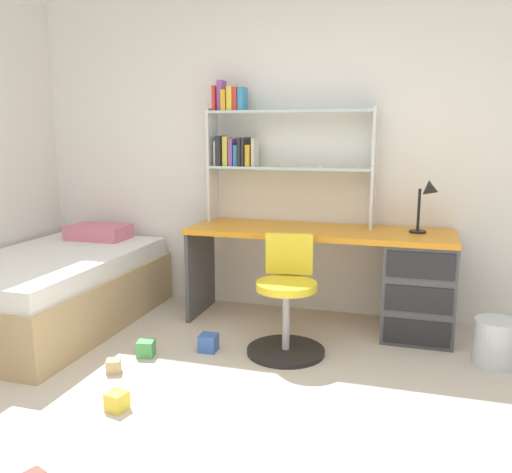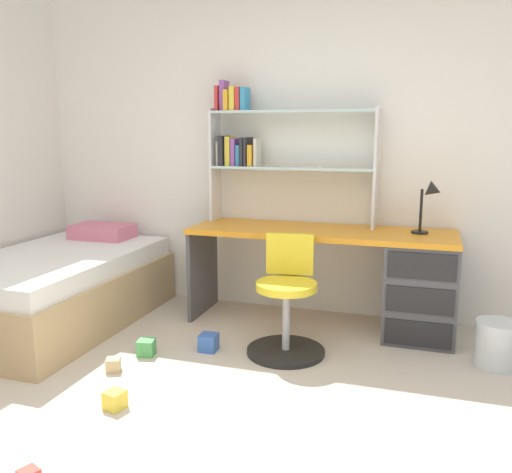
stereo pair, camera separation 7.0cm
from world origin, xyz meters
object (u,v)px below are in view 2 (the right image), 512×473
object	(u,v)px
toy_block_yellow_0	(115,400)
toy_block_green_1	(146,347)
desk	(391,277)
waste_bin	(497,344)
desk_lamp	(431,199)
toy_block_natural_2	(113,365)
bookshelf_hutch	(267,142)
bed_platform	(57,288)
swivel_chair	(287,308)
toy_block_blue_4	(209,342)

from	to	relation	value
toy_block_yellow_0	toy_block_green_1	bearing A→B (deg)	105.61
desk	toy_block_green_1	world-z (taller)	desk
toy_block_green_1	waste_bin	bearing A→B (deg)	13.40
desk_lamp	toy_block_yellow_0	size ratio (longest dim) A/B	3.90
desk	toy_block_green_1	xyz separation A→B (m)	(-1.49, -0.92, -0.37)
toy_block_natural_2	bookshelf_hutch	bearing A→B (deg)	67.93
bookshelf_hutch	bed_platform	bearing A→B (deg)	-151.90
bookshelf_hutch	desk_lamp	size ratio (longest dim) A/B	3.39
bed_platform	desk	bearing A→B (deg)	13.36
toy_block_natural_2	waste_bin	bearing A→B (deg)	19.53
bed_platform	toy_block_yellow_0	world-z (taller)	bed_platform
bookshelf_hutch	toy_block_natural_2	xyz separation A→B (m)	(-0.57, -1.39, -1.33)
waste_bin	toy_block_green_1	world-z (taller)	waste_bin
swivel_chair	bed_platform	world-z (taller)	swivel_chair
desk	bookshelf_hutch	xyz separation A→B (m)	(-1.00, 0.19, 0.96)
desk_lamp	toy_block_green_1	distance (m)	2.19
desk	toy_block_natural_2	size ratio (longest dim) A/B	23.61
swivel_chair	bed_platform	size ratio (longest dim) A/B	0.43
toy_block_green_1	desk_lamp	bearing A→B (deg)	28.69
swivel_chair	toy_block_green_1	bearing A→B (deg)	-158.54
swivel_chair	toy_block_blue_4	world-z (taller)	swivel_chair
swivel_chair	bed_platform	bearing A→B (deg)	179.90
desk	waste_bin	distance (m)	0.84
bookshelf_hutch	waste_bin	bearing A→B (deg)	-19.46
desk	swivel_chair	distance (m)	0.86
toy_block_green_1	bed_platform	bearing A→B (deg)	160.16
toy_block_yellow_0	swivel_chair	bearing A→B (deg)	56.30
desk_lamp	toy_block_green_1	world-z (taller)	desk_lamp
swivel_chair	waste_bin	world-z (taller)	swivel_chair
desk_lamp	desk	bearing A→B (deg)	-174.27
toy_block_yellow_0	toy_block_green_1	xyz separation A→B (m)	(-0.19, 0.68, 0.00)
toy_block_yellow_0	toy_block_green_1	size ratio (longest dim) A/B	0.93
toy_block_green_1	bookshelf_hutch	bearing A→B (deg)	66.17
desk	toy_block_blue_4	world-z (taller)	desk
desk	bed_platform	size ratio (longest dim) A/B	1.08
toy_block_natural_2	bed_platform	bearing A→B (deg)	144.70
bed_platform	toy_block_green_1	world-z (taller)	bed_platform
waste_bin	toy_block_yellow_0	world-z (taller)	waste_bin
toy_block_yellow_0	toy_block_green_1	distance (m)	0.70
desk	toy_block_natural_2	bearing A→B (deg)	-142.44
desk	toy_block_green_1	bearing A→B (deg)	-148.23
swivel_chair	toy_block_yellow_0	bearing A→B (deg)	-123.70
bookshelf_hutch	bed_platform	distance (m)	1.97
toy_block_natural_2	toy_block_yellow_0	bearing A→B (deg)	-56.57
desk	toy_block_green_1	distance (m)	1.79
bookshelf_hutch	toy_block_natural_2	world-z (taller)	bookshelf_hutch
desk_lamp	toy_block_green_1	xyz separation A→B (m)	(-1.73, -0.95, -0.94)
bed_platform	toy_block_blue_4	bearing A→B (deg)	-6.39
toy_block_yellow_0	toy_block_blue_4	world-z (taller)	toy_block_blue_4
desk	toy_block_yellow_0	world-z (taller)	desk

